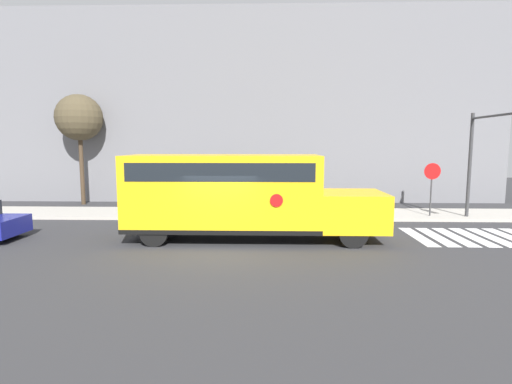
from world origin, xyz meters
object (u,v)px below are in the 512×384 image
object	(u,v)px
traffic_light	(487,149)
tree_near_sidewalk	(79,118)
stop_sign	(432,181)
school_bus	(239,193)

from	to	relation	value
traffic_light	tree_near_sidewalk	bearing A→B (deg)	164.78
stop_sign	traffic_light	world-z (taller)	traffic_light
school_bus	traffic_light	size ratio (longest dim) A/B	1.89
traffic_light	tree_near_sidewalk	size ratio (longest dim) A/B	0.78
school_bus	stop_sign	bearing A→B (deg)	26.40
stop_sign	traffic_light	distance (m)	2.72
school_bus	tree_near_sidewalk	bearing A→B (deg)	139.27
school_bus	stop_sign	distance (m)	9.90
stop_sign	traffic_light	bearing A→B (deg)	-40.41
traffic_light	tree_near_sidewalk	xyz separation A→B (m)	(-20.46, 5.57, 1.69)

